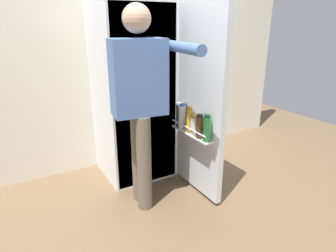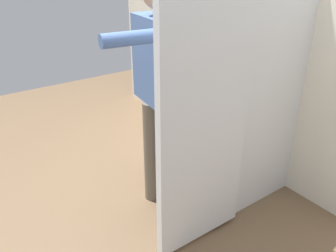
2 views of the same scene
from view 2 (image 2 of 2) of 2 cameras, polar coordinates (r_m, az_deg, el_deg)
The scene contains 4 objects.
ground_plane at distance 2.71m, azimuth 1.45°, elevation -13.12°, with size 6.55×6.55×0.00m, color brown.
kitchen_wall at distance 2.80m, azimuth 18.03°, elevation 15.96°, with size 4.40×0.10×2.55m, color silver.
refrigerator at distance 2.58m, azimuth 11.31°, elevation 5.80°, with size 0.70×1.29×1.68m.
person at distance 2.35m, azimuth -1.26°, elevation 7.84°, with size 0.54×0.76×1.63m.
Camera 2 is at (1.66, -1.27, 1.73)m, focal length 36.58 mm.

